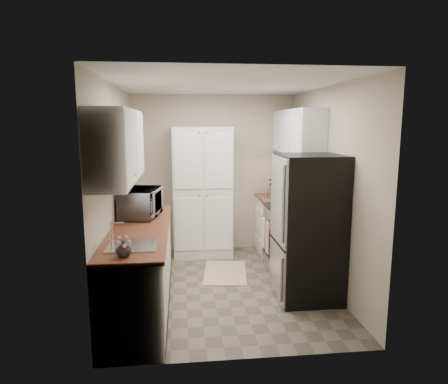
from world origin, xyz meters
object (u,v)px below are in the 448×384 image
Objects in this scene: pantry_cabinet at (202,192)px; electric_range at (292,239)px; toaster_oven at (277,191)px; refrigerator at (309,228)px; wine_bottle at (141,199)px; microwave at (141,203)px.

electric_range is (1.17, -0.93, -0.52)m from pantry_cabinet.
pantry_cabinet reaches higher than toaster_oven.
electric_range is 0.93m from toaster_oven.
refrigerator reaches higher than wine_bottle.
refrigerator is 1.56m from toaster_oven.
pantry_cabinet reaches higher than refrigerator.
electric_range is 2.11m from microwave.
refrigerator is at bearing -92.48° from electric_range.
pantry_cabinet is 6.87× the size of wine_bottle.
toaster_oven is at bearing 89.79° from refrigerator.
refrigerator is 2.20m from wine_bottle.
microwave is at bearing -123.71° from pantry_cabinet.
electric_range is at bearing -71.69° from microwave.
pantry_cabinet is 3.23× the size of microwave.
microwave is 0.41m from wine_bottle.
pantry_cabinet is 1.18× the size of refrigerator.
wine_bottle reaches higher than toaster_oven.
pantry_cabinet is at bearing 43.92° from wine_bottle.
electric_range is at bearing -38.22° from pantry_cabinet.
pantry_cabinet is 1.16m from toaster_oven.
electric_range reaches higher than toaster_oven.
refrigerator is 2.04m from microwave.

